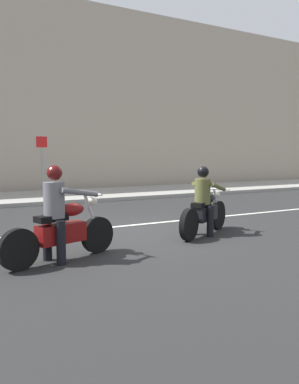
# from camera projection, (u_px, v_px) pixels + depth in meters

# --- Properties ---
(ground_plane) EXTENTS (80.00, 80.00, 0.00)m
(ground_plane) POSITION_uv_depth(u_px,v_px,m) (146.00, 232.00, 9.03)
(ground_plane) COLOR #262626
(sidewalk_slab) EXTENTS (40.00, 4.40, 0.14)m
(sidewalk_slab) POSITION_uv_depth(u_px,v_px,m) (51.00, 196.00, 15.98)
(sidewalk_slab) COLOR #99968E
(sidewalk_slab) RESTS_ON ground_plane
(building_facade) EXTENTS (40.00, 1.40, 9.08)m
(building_facade) POSITION_uv_depth(u_px,v_px,m) (30.00, 95.00, 18.51)
(building_facade) COLOR #B7A893
(building_facade) RESTS_ON ground_plane
(lane_marking_stripe) EXTENTS (18.00, 0.14, 0.01)m
(lane_marking_stripe) POSITION_uv_depth(u_px,v_px,m) (139.00, 224.00, 9.96)
(lane_marking_stripe) COLOR silver
(lane_marking_stripe) RESTS_ON ground_plane
(motorcycle_with_rider_olive) EXTENTS (1.97, 1.16, 1.51)m
(motorcycle_with_rider_olive) POSITION_uv_depth(u_px,v_px,m) (204.00, 207.00, 8.67)
(motorcycle_with_rider_olive) COLOR black
(motorcycle_with_rider_olive) RESTS_ON ground_plane
(motorcycle_with_rider_gray) EXTENTS (2.12, 0.91, 1.59)m
(motorcycle_with_rider_gray) POSITION_uv_depth(u_px,v_px,m) (60.00, 222.00, 6.49)
(motorcycle_with_rider_gray) COLOR black
(motorcycle_with_rider_gray) RESTS_ON ground_plane
(street_sign_post) EXTENTS (0.44, 0.08, 2.38)m
(street_sign_post) POSITION_uv_depth(u_px,v_px,m) (42.00, 159.00, 16.05)
(street_sign_post) COLOR gray
(street_sign_post) RESTS_ON sidewalk_slab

